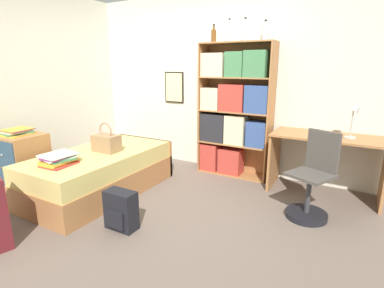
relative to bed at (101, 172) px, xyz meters
name	(u,v)px	position (x,y,z in m)	size (l,w,h in m)	color
ground_plane	(144,203)	(0.68, -0.02, -0.26)	(14.00, 14.00, 0.00)	#66564C
wall_back	(209,83)	(0.68, 1.64, 1.04)	(10.00, 0.09, 2.60)	beige
wall_left	(25,85)	(-1.31, -0.02, 1.04)	(0.06, 10.00, 2.60)	beige
bed	(101,172)	(0.00, 0.00, 0.00)	(0.96, 1.83, 0.53)	#A36B3D
handbag	(106,143)	(0.06, 0.07, 0.38)	(0.33, 0.21, 0.36)	#93704C
book_stack_on_bed	(59,159)	(-0.01, -0.57, 0.33)	(0.33, 0.39, 0.12)	#B2382D
dresser	(24,163)	(-0.85, -0.47, 0.11)	(0.50, 0.49, 0.74)	#A36B3D
magazine_pile_on_dresser	(17,132)	(-0.88, -0.47, 0.52)	(0.35, 0.39, 0.07)	gold
bookcase	(233,112)	(1.18, 1.42, 0.67)	(1.03, 0.33, 1.87)	#A36B3D
bottle_green	(214,36)	(0.85, 1.45, 1.70)	(0.07, 0.07, 0.25)	brown
bottle_brown	(229,33)	(1.10, 1.39, 1.72)	(0.06, 0.06, 0.30)	#B7BCC1
bottle_clear	(245,32)	(1.33, 1.38, 1.72)	(0.07, 0.07, 0.29)	#B7BCC1
bottle_blue	(265,33)	(1.57, 1.45, 1.71)	(0.07, 0.07, 0.25)	#B7BCC1
desk	(326,154)	(2.46, 1.30, 0.27)	(1.28, 0.59, 0.75)	#A36B3D
desk_lamp	(356,113)	(2.72, 1.28, 0.78)	(0.18, 0.13, 0.43)	#ADA89E
desk_chair	(311,189)	(2.41, 0.62, 0.05)	(0.51, 0.51, 0.92)	black
backpack	(121,211)	(0.84, -0.56, -0.07)	(0.32, 0.20, 0.39)	black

